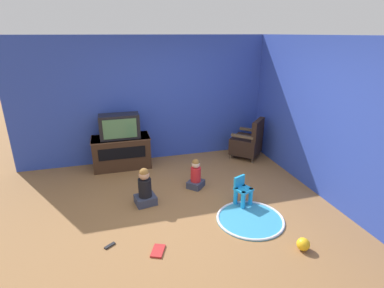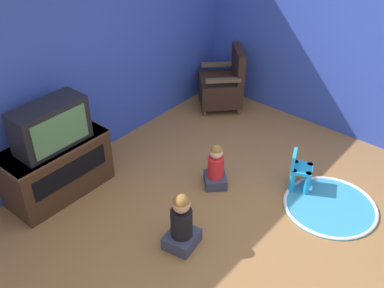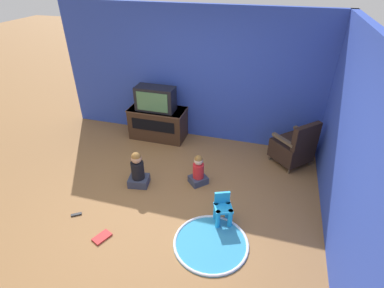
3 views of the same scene
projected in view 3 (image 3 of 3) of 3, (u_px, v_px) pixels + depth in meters
name	position (u px, v px, depth m)	size (l,w,h in m)	color
ground_plane	(168.00, 212.00, 4.43)	(30.00, 30.00, 0.00)	olive
wall_back	(191.00, 75.00, 5.80)	(5.30, 0.12, 2.56)	#2D47B2
wall_right	(363.00, 182.00, 3.00)	(0.12, 5.45, 2.56)	#2D47B2
tv_cabinet	(158.00, 123.00, 6.15)	(1.14, 0.55, 0.64)	#382316
television	(155.00, 99.00, 5.82)	(0.76, 0.35, 0.48)	black
black_armchair	(294.00, 147.00, 5.31)	(0.82, 0.82, 0.88)	brown
yellow_kid_chair	(223.00, 210.00, 4.16)	(0.31, 0.30, 0.47)	#1E99DB
play_mat	(211.00, 243.00, 3.93)	(1.00, 1.00, 0.04)	teal
child_watching_left	(198.00, 171.00, 4.89)	(0.37, 0.37, 0.54)	#33384C
child_watching_center	(138.00, 171.00, 4.84)	(0.36, 0.33, 0.63)	#33384C
book	(102.00, 237.00, 4.01)	(0.23, 0.28, 0.02)	#B22323
remote_control	(76.00, 214.00, 4.37)	(0.15, 0.12, 0.02)	black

